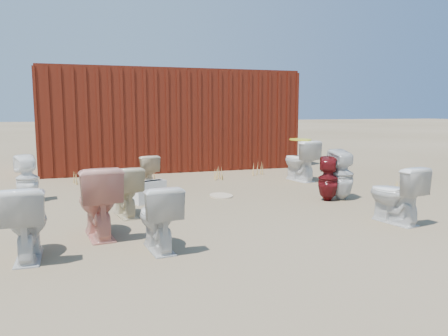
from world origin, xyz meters
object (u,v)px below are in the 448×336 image
object	(u,v)px
toilet_front_pink	(98,201)
toilet_front_e	(395,194)
toilet_front_maroon	(328,179)
toilet_back_e	(342,175)
toilet_back_yellowlid	(300,160)
toilet_front_a	(26,222)
toilet_back_beige_right	(145,172)
loose_tank	(150,192)
shipping_container	(169,120)
toilet_back_a	(27,179)
toilet_back_beige_left	(125,191)
toilet_front_c	(158,217)

from	to	relation	value
toilet_front_pink	toilet_front_e	size ratio (longest dim) A/B	1.11
toilet_front_maroon	toilet_back_e	distance (m)	0.26
toilet_back_yellowlid	toilet_front_maroon	bearing A→B (deg)	64.82
toilet_front_a	toilet_back_beige_right	world-z (taller)	toilet_front_a
toilet_back_e	toilet_front_e	bearing A→B (deg)	80.07
toilet_back_beige_right	toilet_front_pink	bearing A→B (deg)	60.04
loose_tank	toilet_front_a	bearing A→B (deg)	-144.69
shipping_container	toilet_back_e	xyz separation A→B (m)	(1.89, -4.97, -0.79)
toilet_back_a	toilet_back_beige_left	bearing A→B (deg)	116.35
toilet_front_c	toilet_front_maroon	distance (m)	3.43
loose_tank	toilet_back_a	bearing A→B (deg)	140.11
toilet_back_a	toilet_back_beige_right	bearing A→B (deg)	177.13
shipping_container	toilet_front_e	xyz separation A→B (m)	(1.72, -6.46, -0.83)
toilet_front_a	shipping_container	bearing A→B (deg)	-112.79
toilet_back_yellowlid	toilet_front_c	bearing A→B (deg)	34.91
toilet_front_c	toilet_front_e	size ratio (longest dim) A/B	0.93
toilet_front_a	toilet_front_pink	distance (m)	0.90
shipping_container	toilet_front_e	distance (m)	6.74
toilet_front_c	toilet_back_beige_right	bearing A→B (deg)	-101.59
shipping_container	loose_tank	bearing A→B (deg)	-104.68
shipping_container	toilet_back_yellowlid	world-z (taller)	shipping_container
toilet_front_pink	toilet_front_e	xyz separation A→B (m)	(3.67, -0.53, -0.04)
shipping_container	toilet_front_a	world-z (taller)	shipping_container
toilet_back_e	toilet_back_yellowlid	bearing A→B (deg)	-100.70
toilet_front_a	toilet_back_yellowlid	xyz separation A→B (m)	(4.79, 3.46, 0.05)
toilet_back_beige_right	toilet_back_yellowlid	bearing A→B (deg)	168.82
toilet_front_pink	toilet_front_a	bearing A→B (deg)	32.26
shipping_container	toilet_front_pink	xyz separation A→B (m)	(-1.95, -5.93, -0.78)
toilet_back_yellowlid	toilet_front_e	bearing A→B (deg)	72.41
toilet_back_beige_right	loose_tank	size ratio (longest dim) A/B	1.28
toilet_front_c	toilet_back_beige_right	size ratio (longest dim) A/B	1.09
shipping_container	toilet_front_maroon	world-z (taller)	shipping_container
toilet_back_beige_left	toilet_front_e	bearing A→B (deg)	146.63
toilet_back_beige_right	loose_tank	distance (m)	1.20
toilet_front_maroon	shipping_container	bearing A→B (deg)	-38.13
toilet_front_maroon	toilet_back_yellowlid	bearing A→B (deg)	-70.99
toilet_back_beige_left	toilet_back_yellowlid	bearing A→B (deg)	-161.65
toilet_back_beige_left	toilet_front_maroon	bearing A→B (deg)	171.19
toilet_front_a	toilet_front_pink	xyz separation A→B (m)	(0.70, 0.57, 0.05)
toilet_back_yellowlid	toilet_back_e	size ratio (longest dim) A/B	1.03
toilet_back_e	toilet_back_beige_left	bearing A→B (deg)	-2.45
toilet_front_pink	toilet_back_e	distance (m)	3.96
toilet_back_beige_left	toilet_back_a	bearing A→B (deg)	-55.08
toilet_back_beige_left	loose_tank	xyz separation A→B (m)	(0.45, 0.75, -0.17)
toilet_front_a	toilet_back_a	xyz separation A→B (m)	(-0.31, 2.89, 0.00)
toilet_back_yellowlid	loose_tank	xyz separation A→B (m)	(-3.26, -1.23, -0.24)
toilet_front_pink	toilet_back_beige_right	bearing A→B (deg)	-115.28
toilet_back_beige_left	loose_tank	size ratio (longest dim) A/B	1.39
toilet_front_c	toilet_front_maroon	size ratio (longest dim) A/B	0.99
toilet_front_a	toilet_front_e	xyz separation A→B (m)	(4.37, 0.04, 0.00)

